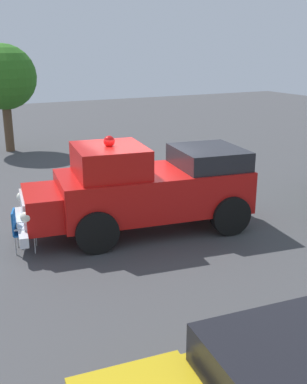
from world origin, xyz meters
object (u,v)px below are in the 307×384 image
(oak_tree_distant, at_px, (4,78))
(traffic_cone, at_px, (82,184))
(spectator_standing, at_px, (128,158))
(vintage_fire_truck, at_px, (145,187))
(lawn_chair_by_car, at_px, (20,228))

(oak_tree_distant, distance_m, traffic_cone, 8.41)
(spectator_standing, distance_m, oak_tree_distant, 8.41)
(spectator_standing, bearing_deg, vintage_fire_truck, 71.92)
(vintage_fire_truck, xyz_separation_m, lawn_chair_by_car, (3.23, -0.14, -0.61))
(vintage_fire_truck, height_order, spectator_standing, vintage_fire_truck)
(vintage_fire_truck, bearing_deg, oak_tree_distant, -83.38)
(vintage_fire_truck, bearing_deg, lawn_chair_by_car, -2.46)
(vintage_fire_truck, xyz_separation_m, spectator_standing, (-1.33, -4.06, -0.23))
(vintage_fire_truck, bearing_deg, spectator_standing, -108.08)
(lawn_chair_by_car, height_order, traffic_cone, lawn_chair_by_car)
(vintage_fire_truck, bearing_deg, traffic_cone, -83.33)
(spectator_standing, bearing_deg, traffic_cone, 5.67)
(spectator_standing, height_order, traffic_cone, spectator_standing)
(lawn_chair_by_car, height_order, spectator_standing, spectator_standing)
(spectator_standing, bearing_deg, oak_tree_distant, -70.61)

